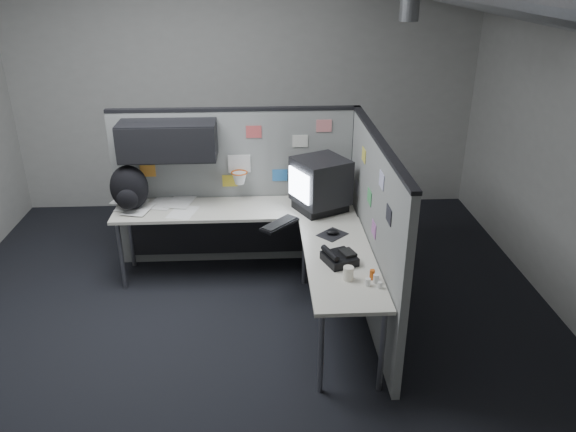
{
  "coord_description": "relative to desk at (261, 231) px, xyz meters",
  "views": [
    {
      "loc": [
        0.16,
        -4.0,
        2.9
      ],
      "look_at": [
        0.38,
        0.35,
        0.92
      ],
      "focal_mm": 35.0,
      "sensor_mm": 36.0,
      "label": 1
    }
  ],
  "objects": [
    {
      "name": "room",
      "position": [
        0.41,
        -0.7,
        1.48
      ],
      "size": [
        5.62,
        5.62,
        3.22
      ],
      "color": "black",
      "rests_on": "ground"
    },
    {
      "name": "partition_back",
      "position": [
        -0.4,
        0.53,
        0.38
      ],
      "size": [
        2.44,
        0.42,
        1.63
      ],
      "color": "gray",
      "rests_on": "ground"
    },
    {
      "name": "partition_right",
      "position": [
        0.95,
        -0.49,
        0.21
      ],
      "size": [
        0.07,
        2.23,
        1.63
      ],
      "color": "gray",
      "rests_on": "ground"
    },
    {
      "name": "desk",
      "position": [
        0.0,
        0.0,
        0.0
      ],
      "size": [
        2.31,
        2.11,
        0.73
      ],
      "color": "beige",
      "rests_on": "ground"
    },
    {
      "name": "monitor",
      "position": [
        0.57,
        0.19,
        0.38
      ],
      "size": [
        0.6,
        0.6,
        0.51
      ],
      "rotation": [
        0.0,
        0.0,
        -0.32
      ],
      "color": "black",
      "rests_on": "desk"
    },
    {
      "name": "keyboard",
      "position": [
        0.17,
        -0.15,
        0.13
      ],
      "size": [
        0.37,
        0.39,
        0.04
      ],
      "rotation": [
        0.0,
        0.0,
        0.05
      ],
      "color": "black",
      "rests_on": "desk"
    },
    {
      "name": "mouse",
      "position": [
        0.62,
        -0.36,
        0.13
      ],
      "size": [
        0.29,
        0.29,
        0.05
      ],
      "rotation": [
        0.0,
        0.0,
        -0.04
      ],
      "color": "black",
      "rests_on": "desk"
    },
    {
      "name": "phone",
      "position": [
        0.61,
        -0.85,
        0.16
      ],
      "size": [
        0.3,
        0.31,
        0.12
      ],
      "rotation": [
        0.0,
        0.0,
        0.19
      ],
      "color": "black",
      "rests_on": "desk"
    },
    {
      "name": "bottles",
      "position": [
        0.83,
        -1.17,
        0.15
      ],
      "size": [
        0.13,
        0.17,
        0.08
      ],
      "rotation": [
        0.0,
        0.0,
        -0.2
      ],
      "color": "silver",
      "rests_on": "desk"
    },
    {
      "name": "cup",
      "position": [
        0.65,
        -1.11,
        0.17
      ],
      "size": [
        0.09,
        0.09,
        0.11
      ],
      "primitive_type": "cylinder",
      "rotation": [
        0.0,
        0.0,
        -0.24
      ],
      "color": "white",
      "rests_on": "desk"
    },
    {
      "name": "papers",
      "position": [
        -1.03,
        0.37,
        0.13
      ],
      "size": [
        0.89,
        0.71,
        0.02
      ],
      "rotation": [
        0.0,
        0.0,
        -0.25
      ],
      "color": "white",
      "rests_on": "desk"
    },
    {
      "name": "backpack",
      "position": [
        -1.23,
        0.29,
        0.33
      ],
      "size": [
        0.42,
        0.41,
        0.44
      ],
      "rotation": [
        0.0,
        0.0,
        -0.3
      ],
      "color": "black",
      "rests_on": "desk"
    }
  ]
}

